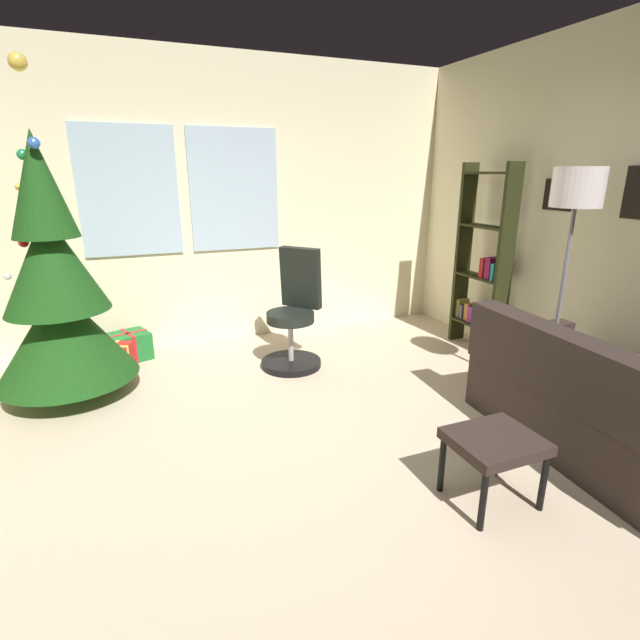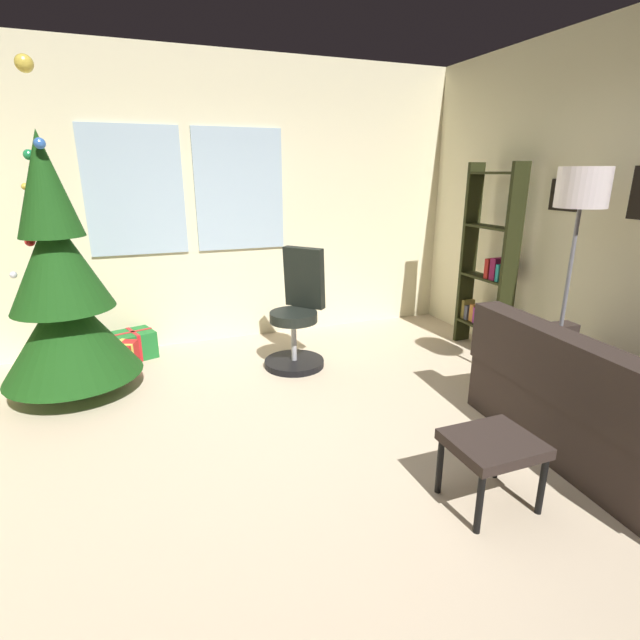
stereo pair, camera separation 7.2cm
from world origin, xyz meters
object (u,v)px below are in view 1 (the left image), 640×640
object	(u,v)px
footstool	(494,446)
couch	(638,419)
gift_box_green	(129,346)
floor_lamp	(575,206)
holiday_tree	(57,296)
bookshelf	(482,272)
gift_box_red	(113,360)
office_chair	(294,321)

from	to	relation	value
footstool	couch	bearing A→B (deg)	-2.09
gift_box_green	floor_lamp	xyz separation A→B (m)	(3.11, -2.18, 1.39)
holiday_tree	gift_box_green	bearing A→B (deg)	55.62
gift_box_green	bookshelf	distance (m)	3.56
couch	bookshelf	world-z (taller)	bookshelf
gift_box_green	gift_box_red	bearing A→B (deg)	-113.10
gift_box_green	holiday_tree	bearing A→B (deg)	-124.38
office_chair	footstool	bearing A→B (deg)	-81.22
gift_box_red	gift_box_green	world-z (taller)	gift_box_red
floor_lamp	couch	bearing A→B (deg)	-103.47
footstool	holiday_tree	size ratio (longest dim) A/B	0.18
holiday_tree	gift_box_green	xyz separation A→B (m)	(0.45, 0.66, -0.71)
footstool	bookshelf	distance (m)	2.56
footstool	holiday_tree	distance (m)	3.29
gift_box_red	floor_lamp	bearing A→B (deg)	-29.57
holiday_tree	office_chair	distance (m)	1.95
holiday_tree	gift_box_red	bearing A→B (deg)	46.45
couch	footstool	size ratio (longest dim) A/B	4.14
couch	holiday_tree	xyz separation A→B (m)	(-3.35, 2.38, 0.55)
office_chair	bookshelf	distance (m)	1.95
footstool	holiday_tree	bearing A→B (deg)	133.92
gift_box_red	gift_box_green	bearing A→B (deg)	66.90
office_chair	floor_lamp	distance (m)	2.45
footstool	floor_lamp	world-z (taller)	floor_lamp
couch	footstool	world-z (taller)	couch
footstool	office_chair	bearing A→B (deg)	98.78
couch	bookshelf	xyz separation A→B (m)	(0.45, 2.02, 0.51)
gift_box_red	floor_lamp	distance (m)	3.99
gift_box_red	gift_box_green	size ratio (longest dim) A/B	0.90
holiday_tree	gift_box_green	size ratio (longest dim) A/B	5.72
couch	holiday_tree	distance (m)	4.15
gift_box_red	bookshelf	size ratio (longest dim) A/B	0.21
holiday_tree	floor_lamp	world-z (taller)	holiday_tree
gift_box_red	bookshelf	distance (m)	3.62
holiday_tree	footstool	bearing A→B (deg)	-46.08
footstool	bookshelf	xyz separation A→B (m)	(1.54, 1.98, 0.46)
footstool	gift_box_red	xyz separation A→B (m)	(-1.95, 2.67, -0.21)
footstool	holiday_tree	xyz separation A→B (m)	(-2.26, 2.34, 0.50)
gift_box_red	bookshelf	xyz separation A→B (m)	(3.49, -0.69, 0.67)
footstool	gift_box_red	distance (m)	3.31
holiday_tree	gift_box_green	world-z (taller)	holiday_tree
couch	floor_lamp	bearing A→B (deg)	76.53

